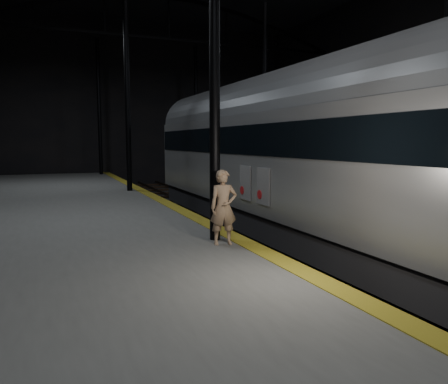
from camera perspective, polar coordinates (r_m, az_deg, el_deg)
ground at (r=16.44m, az=6.22°, el=-5.59°), size 44.00×44.00×0.00m
platform_left at (r=14.41m, az=-21.12°, el=-5.70°), size 9.00×43.80×1.00m
platform_right at (r=20.94m, az=24.61°, el=-2.13°), size 9.00×43.80×1.00m
tactile_strip at (r=14.99m, az=-4.73°, el=-2.84°), size 0.50×43.80×0.01m
track at (r=16.42m, az=6.23°, el=-5.36°), size 2.40×43.00×0.24m
train at (r=14.95m, az=8.74°, el=5.61°), size 3.23×21.59×5.77m
woman at (r=10.42m, az=-0.06°, el=-2.01°), size 0.71×0.53×1.80m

